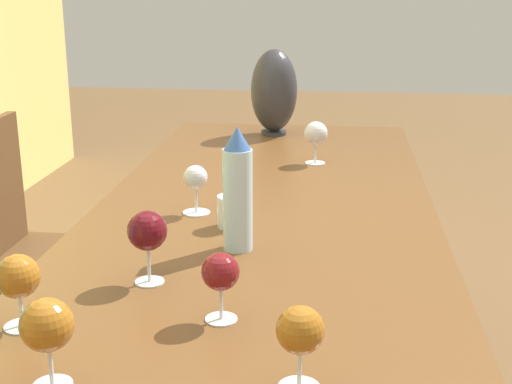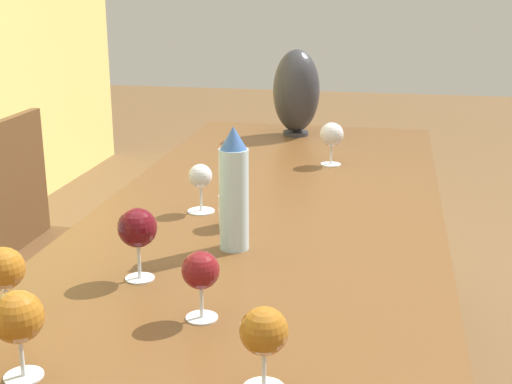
% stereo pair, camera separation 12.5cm
% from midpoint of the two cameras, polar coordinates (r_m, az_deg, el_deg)
% --- Properties ---
extents(dining_table, '(2.49, 0.90, 0.76)m').
position_cam_midpoint_polar(dining_table, '(1.78, -1.84, -4.87)').
color(dining_table, brown).
rests_on(dining_table, ground_plane).
extents(water_bottle, '(0.07, 0.07, 0.28)m').
position_cam_midpoint_polar(water_bottle, '(1.57, -3.76, 0.06)').
color(water_bottle, silver).
rests_on(water_bottle, dining_table).
extents(water_tumbler, '(0.07, 0.07, 0.08)m').
position_cam_midpoint_polar(water_tumbler, '(1.74, -4.05, -1.59)').
color(water_tumbler, silver).
rests_on(water_tumbler, dining_table).
extents(vase, '(0.18, 0.18, 0.33)m').
position_cam_midpoint_polar(vase, '(2.73, 0.14, 8.06)').
color(vase, '#2D2D33').
rests_on(vase, dining_table).
extents(wine_glass_1, '(0.07, 0.07, 0.13)m').
position_cam_midpoint_polar(wine_glass_1, '(1.83, -6.80, 0.97)').
color(wine_glass_1, silver).
rests_on(wine_glass_1, dining_table).
extents(wine_glass_2, '(0.08, 0.08, 0.14)m').
position_cam_midpoint_polar(wine_glass_2, '(2.32, 3.27, 4.62)').
color(wine_glass_2, silver).
rests_on(wine_glass_2, dining_table).
extents(wine_glass_3, '(0.07, 0.07, 0.13)m').
position_cam_midpoint_polar(wine_glass_3, '(1.26, -5.71, -6.54)').
color(wine_glass_3, silver).
rests_on(wine_glass_3, dining_table).
extents(wine_glass_4, '(0.08, 0.08, 0.14)m').
position_cam_midpoint_polar(wine_glass_4, '(1.12, -19.53, -10.16)').
color(wine_glass_4, silver).
rests_on(wine_glass_4, dining_table).
extents(wine_glass_5, '(0.07, 0.07, 0.13)m').
position_cam_midpoint_polar(wine_glass_5, '(1.05, 0.11, -11.21)').
color(wine_glass_5, silver).
rests_on(wine_glass_5, dining_table).
extents(wine_glass_6, '(0.08, 0.08, 0.15)m').
position_cam_midpoint_polar(wine_glass_6, '(1.43, -11.18, -3.19)').
color(wine_glass_6, silver).
rests_on(wine_glass_6, dining_table).
extents(wine_glass_7, '(0.08, 0.08, 0.13)m').
position_cam_midpoint_polar(wine_glass_7, '(1.32, -21.14, -6.47)').
color(wine_glass_7, silver).
rests_on(wine_glass_7, dining_table).
extents(chair_far, '(0.44, 0.44, 0.90)m').
position_cam_midpoint_polar(chair_far, '(2.48, -18.61, -4.21)').
color(chair_far, brown).
rests_on(chair_far, ground_plane).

